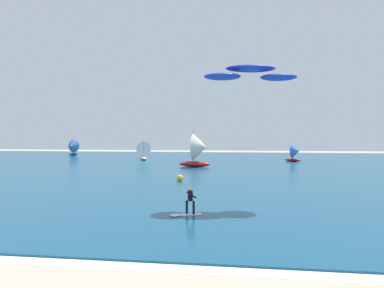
{
  "coord_description": "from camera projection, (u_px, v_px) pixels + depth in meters",
  "views": [
    {
      "loc": [
        3.2,
        -7.12,
        4.85
      ],
      "look_at": [
        0.07,
        15.72,
        4.32
      ],
      "focal_mm": 32.93,
      "sensor_mm": 36.0,
      "label": 1
    }
  ],
  "objects": [
    {
      "name": "sailboat_heeled_over",
      "position": [
        72.0,
        148.0,
        85.77
      ],
      "size": [
        3.09,
        3.63,
        4.2
      ],
      "color": "navy",
      "rests_on": "ocean"
    },
    {
      "name": "sailboat_outermost",
      "position": [
        199.0,
        150.0,
        53.65
      ],
      "size": [
        4.93,
        4.21,
        5.7
      ],
      "color": "maroon",
      "rests_on": "ocean"
    },
    {
      "name": "marker_buoy",
      "position": [
        180.0,
        178.0,
        36.95
      ],
      "size": [
        0.68,
        0.68,
        0.68
      ],
      "primitive_type": "sphere",
      "color": "yellow",
      "rests_on": "ocean"
    },
    {
      "name": "sailboat_far_right",
      "position": [
        143.0,
        150.0,
        70.13
      ],
      "size": [
        3.24,
        3.63,
        4.08
      ],
      "color": "silver",
      "rests_on": "ocean"
    },
    {
      "name": "sailboat_mid_left",
      "position": [
        295.0,
        153.0,
        65.02
      ],
      "size": [
        3.25,
        2.9,
        3.62
      ],
      "color": "maroon",
      "rests_on": "ocean"
    },
    {
      "name": "shoreline_foam",
      "position": [
        214.0,
        267.0,
        13.03
      ],
      "size": [
        89.87,
        1.63,
        0.01
      ],
      "primitive_type": "cube",
      "color": "white",
      "rests_on": "ground"
    },
    {
      "name": "kite",
      "position": [
        251.0,
        74.0,
        23.99
      ],
      "size": [
        6.72,
        3.36,
        0.98
      ],
      "color": "#1E33B2"
    },
    {
      "name": "ocean",
      "position": [
        220.0,
        165.0,
        57.93
      ],
      "size": [
        160.0,
        90.0,
        0.1
      ],
      "primitive_type": "cube",
      "color": "navy",
      "rests_on": "ground"
    },
    {
      "name": "kitesurfer",
      "position": [
        187.0,
        205.0,
        21.09
      ],
      "size": [
        2.02,
        1.3,
        1.67
      ],
      "color": "white",
      "rests_on": "ocean"
    }
  ]
}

